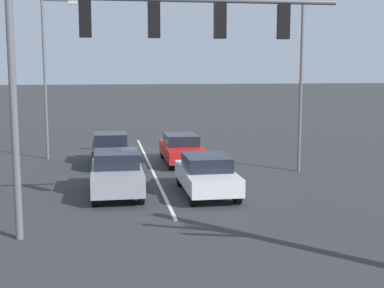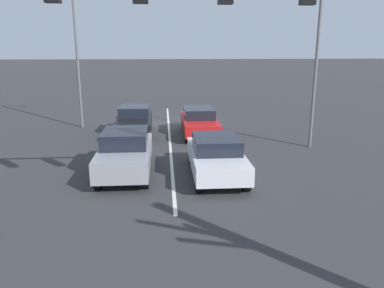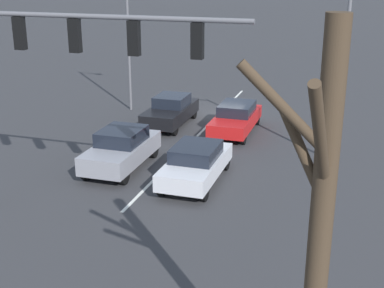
{
  "view_description": "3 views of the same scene",
  "coord_description": "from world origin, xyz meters",
  "px_view_note": "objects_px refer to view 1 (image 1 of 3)",
  "views": [
    {
      "loc": [
        2.08,
        27.96,
        4.61
      ],
      "look_at": [
        -1.07,
        8.83,
        1.82
      ],
      "focal_mm": 50.0,
      "sensor_mm": 36.0,
      "label": 1
    },
    {
      "loc": [
        0.27,
        21.85,
        4.51
      ],
      "look_at": [
        -0.64,
        9.94,
        1.39
      ],
      "focal_mm": 35.0,
      "sensor_mm": 36.0,
      "label": 2
    },
    {
      "loc": [
        -7.0,
        26.92,
        7.82
      ],
      "look_at": [
        -1.34,
        8.96,
        1.4
      ],
      "focal_mm": 50.0,
      "sensor_mm": 36.0,
      "label": 3
    }
  ],
  "objects_px": {
    "traffic_signal_gantry": "(128,47)",
    "street_lamp_right_shoulder": "(48,68)",
    "car_gray_midlane_front": "(117,173)",
    "street_lamp_left_shoulder": "(296,66)",
    "car_silver_leftlane_front": "(207,174)",
    "car_black_midlane_second": "(111,149)",
    "car_red_leftlane_second": "(182,149)"
  },
  "relations": [
    {
      "from": "street_lamp_right_shoulder",
      "to": "traffic_signal_gantry",
      "type": "bearing_deg",
      "value": 104.49
    },
    {
      "from": "car_gray_midlane_front",
      "to": "traffic_signal_gantry",
      "type": "bearing_deg",
      "value": 93.41
    },
    {
      "from": "street_lamp_right_shoulder",
      "to": "street_lamp_left_shoulder",
      "type": "xyz_separation_m",
      "value": [
        -10.97,
        5.21,
        0.05
      ]
    },
    {
      "from": "car_gray_midlane_front",
      "to": "car_black_midlane_second",
      "type": "relative_size",
      "value": 0.99
    },
    {
      "from": "traffic_signal_gantry",
      "to": "street_lamp_right_shoulder",
      "type": "distance_m",
      "value": 13.51
    },
    {
      "from": "car_silver_leftlane_front",
      "to": "car_black_midlane_second",
      "type": "relative_size",
      "value": 1.01
    },
    {
      "from": "traffic_signal_gantry",
      "to": "street_lamp_left_shoulder",
      "type": "bearing_deg",
      "value": -134.01
    },
    {
      "from": "car_red_leftlane_second",
      "to": "street_lamp_right_shoulder",
      "type": "height_order",
      "value": "street_lamp_right_shoulder"
    },
    {
      "from": "traffic_signal_gantry",
      "to": "car_black_midlane_second",
      "type": "bearing_deg",
      "value": -87.81
    },
    {
      "from": "traffic_signal_gantry",
      "to": "street_lamp_right_shoulder",
      "type": "xyz_separation_m",
      "value": [
        3.38,
        -13.07,
        -0.55
      ]
    },
    {
      "from": "car_red_leftlane_second",
      "to": "car_gray_midlane_front",
      "type": "bearing_deg",
      "value": 61.53
    },
    {
      "from": "traffic_signal_gantry",
      "to": "street_lamp_left_shoulder",
      "type": "xyz_separation_m",
      "value": [
        -7.6,
        -7.86,
        -0.5
      ]
    },
    {
      "from": "car_gray_midlane_front",
      "to": "car_black_midlane_second",
      "type": "distance_m",
      "value": 6.2
    },
    {
      "from": "street_lamp_right_shoulder",
      "to": "car_silver_leftlane_front",
      "type": "bearing_deg",
      "value": 125.66
    },
    {
      "from": "car_gray_midlane_front",
      "to": "street_lamp_right_shoulder",
      "type": "xyz_separation_m",
      "value": [
        3.1,
        -8.35,
        3.79
      ]
    },
    {
      "from": "street_lamp_left_shoulder",
      "to": "car_red_leftlane_second",
      "type": "bearing_deg",
      "value": -31.83
    },
    {
      "from": "street_lamp_right_shoulder",
      "to": "street_lamp_left_shoulder",
      "type": "height_order",
      "value": "street_lamp_right_shoulder"
    },
    {
      "from": "car_silver_leftlane_front",
      "to": "traffic_signal_gantry",
      "type": "relative_size",
      "value": 0.47
    },
    {
      "from": "car_red_leftlane_second",
      "to": "street_lamp_left_shoulder",
      "type": "relative_size",
      "value": 0.55
    },
    {
      "from": "car_red_leftlane_second",
      "to": "car_silver_leftlane_front",
      "type": "bearing_deg",
      "value": 89.87
    },
    {
      "from": "car_gray_midlane_front",
      "to": "street_lamp_left_shoulder",
      "type": "distance_m",
      "value": 9.31
    },
    {
      "from": "car_gray_midlane_front",
      "to": "street_lamp_right_shoulder",
      "type": "height_order",
      "value": "street_lamp_right_shoulder"
    },
    {
      "from": "car_gray_midlane_front",
      "to": "street_lamp_right_shoulder",
      "type": "bearing_deg",
      "value": -69.65
    },
    {
      "from": "car_silver_leftlane_front",
      "to": "street_lamp_left_shoulder",
      "type": "height_order",
      "value": "street_lamp_left_shoulder"
    },
    {
      "from": "traffic_signal_gantry",
      "to": "street_lamp_right_shoulder",
      "type": "bearing_deg",
      "value": -75.51
    },
    {
      "from": "street_lamp_left_shoulder",
      "to": "traffic_signal_gantry",
      "type": "bearing_deg",
      "value": 45.99
    },
    {
      "from": "car_red_leftlane_second",
      "to": "traffic_signal_gantry",
      "type": "xyz_separation_m",
      "value": [
        2.98,
        10.73,
        4.43
      ]
    },
    {
      "from": "street_lamp_right_shoulder",
      "to": "street_lamp_left_shoulder",
      "type": "relative_size",
      "value": 1.01
    },
    {
      "from": "street_lamp_left_shoulder",
      "to": "car_black_midlane_second",
      "type": "bearing_deg",
      "value": -20.86
    },
    {
      "from": "car_silver_leftlane_front",
      "to": "traffic_signal_gantry",
      "type": "height_order",
      "value": "traffic_signal_gantry"
    },
    {
      "from": "car_gray_midlane_front",
      "to": "street_lamp_right_shoulder",
      "type": "distance_m",
      "value": 9.68
    },
    {
      "from": "car_silver_leftlane_front",
      "to": "street_lamp_left_shoulder",
      "type": "distance_m",
      "value": 7.06
    }
  ]
}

